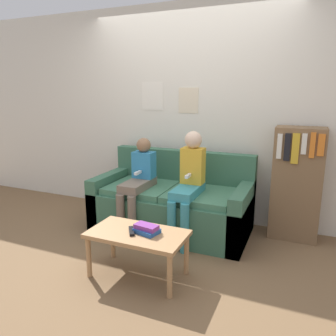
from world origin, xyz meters
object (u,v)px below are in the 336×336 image
(person_right, at_px, (189,181))
(bookshelf, at_px, (296,184))
(coffee_table, at_px, (138,238))
(couch, at_px, (173,204))
(tv_remote, at_px, (131,231))
(person_left, at_px, (138,181))

(person_right, bearing_deg, bookshelf, 26.25)
(coffee_table, distance_m, person_right, 0.92)
(couch, height_order, tv_remote, couch)
(couch, xyz_separation_m, bookshelf, (1.31, 0.32, 0.31))
(bookshelf, bearing_deg, person_right, -153.75)
(coffee_table, height_order, person_left, person_left)
(couch, bearing_deg, tv_remote, -86.79)
(person_left, relative_size, tv_remote, 6.48)
(couch, relative_size, person_left, 1.65)
(coffee_table, relative_size, tv_remote, 5.10)
(bookshelf, bearing_deg, person_left, -161.93)
(coffee_table, bearing_deg, person_right, 79.60)
(couch, xyz_separation_m, person_left, (-0.33, -0.22, 0.31))
(person_right, bearing_deg, coffee_table, -100.40)
(bookshelf, bearing_deg, tv_remote, -131.94)
(couch, height_order, person_left, person_left)
(person_left, relative_size, person_right, 0.91)
(coffee_table, xyz_separation_m, tv_remote, (-0.05, -0.02, 0.06))
(person_left, height_order, person_right, person_right)
(coffee_table, distance_m, tv_remote, 0.08)
(coffee_table, relative_size, person_left, 0.79)
(person_left, height_order, bookshelf, bookshelf)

